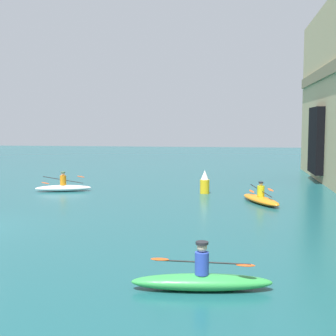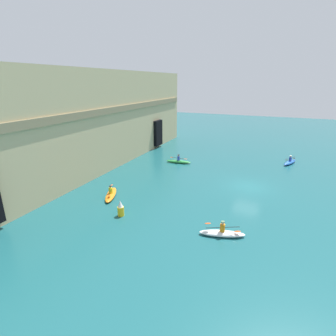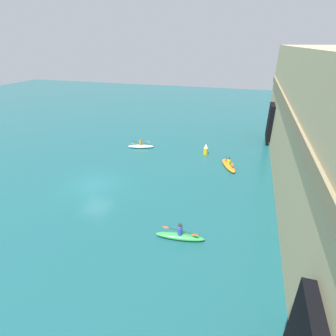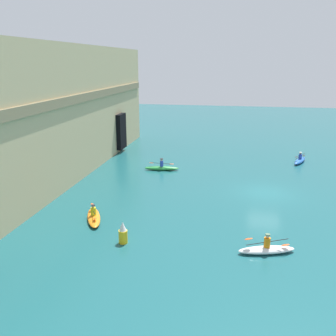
# 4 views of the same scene
# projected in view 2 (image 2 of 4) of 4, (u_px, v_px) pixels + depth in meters

# --- Properties ---
(ground_plane) EXTENTS (120.00, 120.00, 0.00)m
(ground_plane) POSITION_uv_depth(u_px,v_px,m) (248.00, 187.00, 26.59)
(ground_plane) COLOR #195156
(cliff_bluff) EXTENTS (45.33, 7.46, 11.46)m
(cliff_bluff) POSITION_uv_depth(u_px,v_px,m) (76.00, 122.00, 29.78)
(cliff_bluff) COLOR tan
(cliff_bluff) RESTS_ON ground
(kayak_orange) EXTENTS (3.37, 2.11, 1.05)m
(kayak_orange) POSITION_uv_depth(u_px,v_px,m) (111.00, 194.00, 24.28)
(kayak_orange) COLOR orange
(kayak_orange) RESTS_ON ground
(kayak_green) EXTENTS (1.02, 3.34, 1.15)m
(kayak_green) POSITION_uv_depth(u_px,v_px,m) (178.00, 161.00, 34.17)
(kayak_green) COLOR green
(kayak_green) RESTS_ON ground
(kayak_blue) EXTENTS (3.11, 1.83, 1.12)m
(kayak_blue) POSITION_uv_depth(u_px,v_px,m) (290.00, 162.00, 33.76)
(kayak_blue) COLOR blue
(kayak_blue) RESTS_ON ground
(kayak_white) EXTENTS (1.62, 3.22, 1.12)m
(kayak_white) POSITION_uv_depth(u_px,v_px,m) (222.00, 233.00, 18.07)
(kayak_white) COLOR white
(kayak_white) RESTS_ON ground
(marker_buoy) EXTENTS (0.51, 0.51, 1.29)m
(marker_buoy) POSITION_uv_depth(u_px,v_px,m) (121.00, 209.00, 20.67)
(marker_buoy) COLOR yellow
(marker_buoy) RESTS_ON ground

